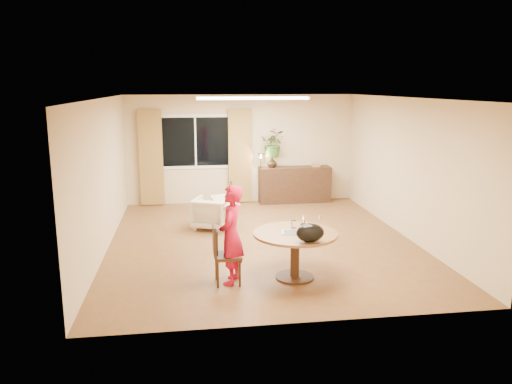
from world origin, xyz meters
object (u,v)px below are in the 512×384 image
dining_table (295,242)px  sideboard (295,185)px  armchair (211,213)px  child (231,235)px  dining_chair (228,254)px

dining_table → sideboard: sideboard is taller
dining_table → armchair: dining_table is taller
child → armchair: (-0.14, 2.87, -0.41)m
child → armchair: 2.90m
dining_table → armchair: 3.05m
dining_table → dining_chair: bearing=-176.6°
armchair → child: bearing=115.0°
child → sideboard: child is taller
dining_table → armchair: (-1.08, 2.84, -0.24)m
armchair → sideboard: 2.94m
sideboard → dining_table: bearing=-102.4°
dining_chair → child: (0.06, 0.03, 0.28)m
child → dining_table: bearing=108.7°
dining_table → dining_chair: 1.01m
dining_table → child: bearing=-178.1°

